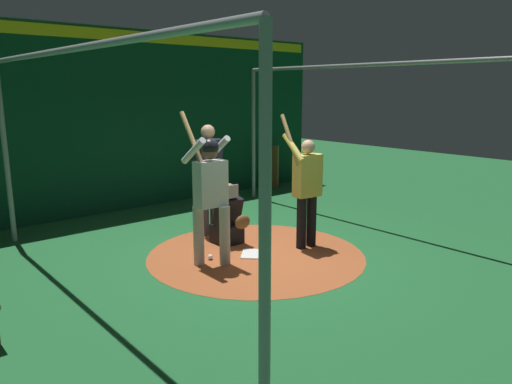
% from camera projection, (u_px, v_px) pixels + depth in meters
% --- Properties ---
extents(ground_plane, '(25.68, 25.68, 0.00)m').
position_uv_depth(ground_plane, '(256.00, 255.00, 7.17)').
color(ground_plane, '#216633').
extents(dirt_circle, '(3.20, 3.20, 0.01)m').
position_uv_depth(dirt_circle, '(256.00, 254.00, 7.17)').
color(dirt_circle, '#AD562D').
rests_on(dirt_circle, ground).
extents(home_plate, '(0.59, 0.59, 0.01)m').
position_uv_depth(home_plate, '(256.00, 254.00, 7.17)').
color(home_plate, white).
rests_on(home_plate, dirt_circle).
extents(batter, '(0.68, 0.49, 2.11)m').
position_uv_depth(batter, '(210.00, 189.00, 6.55)').
color(batter, '#BCBCC0').
rests_on(batter, ground).
extents(catcher, '(0.58, 0.40, 0.98)m').
position_uv_depth(catcher, '(229.00, 220.00, 7.61)').
color(catcher, black).
rests_on(catcher, ground).
extents(umpire, '(0.23, 0.49, 1.84)m').
position_uv_depth(umpire, '(209.00, 173.00, 7.99)').
color(umpire, '#4C4C51').
rests_on(umpire, ground).
extents(visitor, '(0.57, 0.51, 2.03)m').
position_uv_depth(visitor, '(307.00, 186.00, 7.33)').
color(visitor, black).
rests_on(visitor, ground).
extents(back_wall, '(0.22, 9.68, 3.55)m').
position_uv_depth(back_wall, '(130.00, 120.00, 9.69)').
color(back_wall, '#0C3D26').
rests_on(back_wall, ground).
extents(cage_frame, '(6.16, 5.14, 2.84)m').
position_uv_depth(cage_frame, '(256.00, 116.00, 6.74)').
color(cage_frame, gray).
rests_on(cage_frame, ground).
extents(bat_rack, '(0.58, 0.18, 1.05)m').
position_uv_depth(bat_rack, '(271.00, 167.00, 12.08)').
color(bat_rack, olive).
rests_on(bat_rack, ground).
extents(baseball_0, '(0.07, 0.07, 0.07)m').
position_uv_depth(baseball_0, '(230.00, 235.00, 8.01)').
color(baseball_0, white).
rests_on(baseball_0, dirt_circle).
extents(baseball_1, '(0.07, 0.07, 0.07)m').
position_uv_depth(baseball_1, '(210.00, 257.00, 6.95)').
color(baseball_1, white).
rests_on(baseball_1, dirt_circle).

